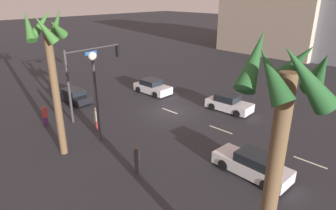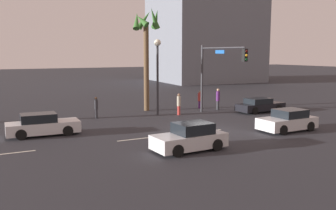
{
  "view_description": "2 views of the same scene",
  "coord_description": "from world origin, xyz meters",
  "px_view_note": "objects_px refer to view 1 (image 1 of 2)",
  "views": [
    {
      "loc": [
        -16.45,
        17.1,
        9.68
      ],
      "look_at": [
        -1.53,
        1.84,
        1.49
      ],
      "focal_mm": 31.25,
      "sensor_mm": 36.0,
      "label": 1
    },
    {
      "loc": [
        -13.3,
        -20.11,
        5.1
      ],
      "look_at": [
        -1.95,
        2.03,
        1.61
      ],
      "focal_mm": 39.53,
      "sensor_mm": 36.0,
      "label": 2
    }
  ],
  "objects_px": {
    "pedestrian_2": "(57,105)",
    "palm_tree_1": "(279,131)",
    "car_3": "(229,104)",
    "pedestrian_0": "(137,159)",
    "car_2": "(152,87)",
    "traffic_signal": "(88,69)",
    "car_0": "(72,95)",
    "palm_tree_0": "(50,54)",
    "building_2": "(281,8)",
    "car_1": "(253,165)",
    "streetlamp": "(95,80)",
    "pedestrian_3": "(97,118)",
    "pedestrian_1": "(45,115)"
  },
  "relations": [
    {
      "from": "pedestrian_0",
      "to": "pedestrian_2",
      "type": "distance_m",
      "value": 11.13
    },
    {
      "from": "car_2",
      "to": "pedestrian_3",
      "type": "height_order",
      "value": "pedestrian_3"
    },
    {
      "from": "car_2",
      "to": "traffic_signal",
      "type": "distance_m",
      "value": 8.2
    },
    {
      "from": "car_0",
      "to": "streetlamp",
      "type": "bearing_deg",
      "value": 162.91
    },
    {
      "from": "traffic_signal",
      "to": "pedestrian_1",
      "type": "xyz_separation_m",
      "value": [
        0.76,
        3.7,
        -3.11
      ]
    },
    {
      "from": "traffic_signal",
      "to": "pedestrian_3",
      "type": "distance_m",
      "value": 4.32
    },
    {
      "from": "pedestrian_3",
      "to": "car_0",
      "type": "bearing_deg",
      "value": -14.69
    },
    {
      "from": "car_1",
      "to": "palm_tree_0",
      "type": "xyz_separation_m",
      "value": [
        9.97,
        6.31,
        5.79
      ]
    },
    {
      "from": "pedestrian_2",
      "to": "palm_tree_1",
      "type": "height_order",
      "value": "palm_tree_1"
    },
    {
      "from": "pedestrian_2",
      "to": "car_1",
      "type": "bearing_deg",
      "value": -166.64
    },
    {
      "from": "pedestrian_0",
      "to": "pedestrian_2",
      "type": "xyz_separation_m",
      "value": [
        11.11,
        -0.72,
        0.13
      ]
    },
    {
      "from": "car_3",
      "to": "pedestrian_3",
      "type": "xyz_separation_m",
      "value": [
        4.93,
        10.19,
        0.29
      ]
    },
    {
      "from": "streetlamp",
      "to": "pedestrian_0",
      "type": "xyz_separation_m",
      "value": [
        -5.01,
        0.8,
        -3.45
      ]
    },
    {
      "from": "car_3",
      "to": "palm_tree_1",
      "type": "relative_size",
      "value": 0.45
    },
    {
      "from": "traffic_signal",
      "to": "building_2",
      "type": "relative_size",
      "value": 0.35
    },
    {
      "from": "pedestrian_1",
      "to": "palm_tree_1",
      "type": "bearing_deg",
      "value": 175.86
    },
    {
      "from": "pedestrian_1",
      "to": "pedestrian_3",
      "type": "xyz_separation_m",
      "value": [
        -3.54,
        -2.36,
        0.1
      ]
    },
    {
      "from": "car_3",
      "to": "car_0",
      "type": "bearing_deg",
      "value": 34.76
    },
    {
      "from": "palm_tree_0",
      "to": "palm_tree_1",
      "type": "distance_m",
      "value": 13.76
    },
    {
      "from": "car_1",
      "to": "car_3",
      "type": "bearing_deg",
      "value": -48.8
    },
    {
      "from": "pedestrian_2",
      "to": "pedestrian_1",
      "type": "bearing_deg",
      "value": 123.86
    },
    {
      "from": "car_0",
      "to": "traffic_signal",
      "type": "height_order",
      "value": "traffic_signal"
    },
    {
      "from": "car_3",
      "to": "traffic_signal",
      "type": "xyz_separation_m",
      "value": [
        7.72,
        8.85,
        3.31
      ]
    },
    {
      "from": "pedestrian_2",
      "to": "palm_tree_1",
      "type": "relative_size",
      "value": 0.22
    },
    {
      "from": "pedestrian_3",
      "to": "palm_tree_0",
      "type": "xyz_separation_m",
      "value": [
        -1.36,
        3.43,
        5.48
      ]
    },
    {
      "from": "car_1",
      "to": "pedestrian_0",
      "type": "bearing_deg",
      "value": 43.32
    },
    {
      "from": "car_2",
      "to": "palm_tree_1",
      "type": "bearing_deg",
      "value": 145.91
    },
    {
      "from": "car_2",
      "to": "pedestrian_3",
      "type": "xyz_separation_m",
      "value": [
        -3.39,
        8.81,
        0.3
      ]
    },
    {
      "from": "car_1",
      "to": "streetlamp",
      "type": "xyz_separation_m",
      "value": [
        9.76,
        3.68,
        3.72
      ]
    },
    {
      "from": "pedestrian_0",
      "to": "palm_tree_1",
      "type": "relative_size",
      "value": 0.19
    },
    {
      "from": "car_1",
      "to": "car_3",
      "type": "height_order",
      "value": "car_3"
    },
    {
      "from": "pedestrian_0",
      "to": "palm_tree_0",
      "type": "height_order",
      "value": "palm_tree_0"
    },
    {
      "from": "pedestrian_3",
      "to": "streetlamp",
      "type": "bearing_deg",
      "value": 152.9
    },
    {
      "from": "streetlamp",
      "to": "pedestrian_3",
      "type": "bearing_deg",
      "value": -27.1
    },
    {
      "from": "car_2",
      "to": "building_2",
      "type": "bearing_deg",
      "value": -87.01
    },
    {
      "from": "pedestrian_2",
      "to": "pedestrian_3",
      "type": "bearing_deg",
      "value": -168.93
    },
    {
      "from": "pedestrian_1",
      "to": "building_2",
      "type": "relative_size",
      "value": 0.1
    },
    {
      "from": "palm_tree_0",
      "to": "building_2",
      "type": "distance_m",
      "value": 44.42
    },
    {
      "from": "palm_tree_0",
      "to": "palm_tree_1",
      "type": "xyz_separation_m",
      "value": [
        -13.76,
        0.29,
        -0.07
      ]
    },
    {
      "from": "building_2",
      "to": "palm_tree_1",
      "type": "bearing_deg",
      "value": 117.24
    },
    {
      "from": "pedestrian_2",
      "to": "car_3",
      "type": "bearing_deg",
      "value": -130.52
    },
    {
      "from": "car_2",
      "to": "traffic_signal",
      "type": "bearing_deg",
      "value": 94.63
    },
    {
      "from": "car_3",
      "to": "building_2",
      "type": "height_order",
      "value": "building_2"
    },
    {
      "from": "traffic_signal",
      "to": "building_2",
      "type": "bearing_deg",
      "value": -86.7
    },
    {
      "from": "car_1",
      "to": "pedestrian_3",
      "type": "bearing_deg",
      "value": 14.26
    },
    {
      "from": "pedestrian_1",
      "to": "pedestrian_3",
      "type": "relative_size",
      "value": 0.92
    },
    {
      "from": "pedestrian_2",
      "to": "palm_tree_1",
      "type": "xyz_separation_m",
      "value": [
        -19.65,
        2.83,
        5.33
      ]
    },
    {
      "from": "car_3",
      "to": "pedestrian_0",
      "type": "xyz_separation_m",
      "value": [
        -1.64,
        11.79,
        0.24
      ]
    },
    {
      "from": "car_1",
      "to": "streetlamp",
      "type": "bearing_deg",
      "value": 20.67
    },
    {
      "from": "car_0",
      "to": "car_2",
      "type": "distance_m",
      "value": 7.87
    }
  ]
}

